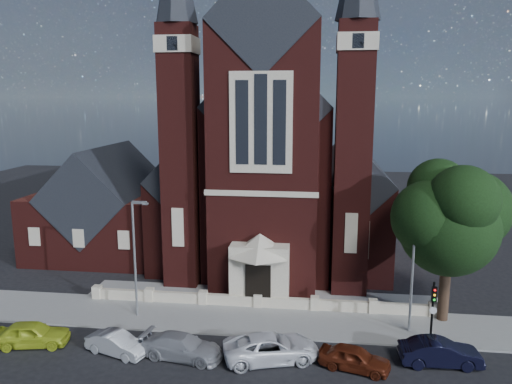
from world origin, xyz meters
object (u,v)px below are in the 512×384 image
Objects in this scene: church at (278,164)px; street_lamp_left at (136,252)px; traffic_signal at (433,305)px; car_navy at (440,353)px; car_silver_b at (182,347)px; street_lamp_right at (414,264)px; car_dark_red at (355,358)px; car_white_suv at (271,348)px; parish_hall at (108,211)px; car_lime_van at (32,334)px; car_silver_a at (117,344)px; street_tree at (452,221)px.

church reaches higher than street_lamp_left.
car_navy is (0.02, -2.26, -1.84)m from traffic_signal.
traffic_signal is at bearing -67.84° from car_silver_b.
car_dark_red is at bearing -128.03° from street_lamp_right.
street_lamp_left is 2.02× the size of traffic_signal.
car_navy is at bearing -102.82° from car_white_suv.
parish_hall is 29.39m from car_dark_red.
car_silver_b is at bearing 106.16° from car_dark_red.
church reaches higher than parish_hall.
parish_hall is 22.93m from car_silver_b.
car_silver_b is 0.87× the size of car_white_suv.
car_lime_van is 0.81× the size of car_white_suv.
car_silver_b is 5.10m from car_white_suv.
car_white_suv reaches higher than car_silver_a.
street_tree reaches higher than car_lime_van.
street_lamp_left is 2.07× the size of car_dark_red.
street_lamp_left and street_lamp_right have the same top height.
church reaches higher than street_tree.
car_dark_red reaches higher than car_silver_a.
church is 21.38m from street_tree.
car_white_suv is at bearing -68.73° from car_silver_a.
car_lime_van is 0.98× the size of car_navy.
street_tree reaches higher than car_navy.
car_silver_b is at bearing -56.46° from parish_hall.
street_tree is at bearing 4.76° from street_lamp_left.
car_silver_b is (3.89, 0.04, 0.05)m from car_silver_a.
parish_hall reaches higher than car_dark_red.
street_lamp_right is 2.02× the size of traffic_signal.
car_white_suv is (-9.39, -2.92, -1.83)m from traffic_signal.
car_dark_red is at bearing -75.30° from church.
car_lime_van is 19.10m from car_dark_red.
street_lamp_left reaches higher than traffic_signal.
car_silver_a is at bearing -107.11° from church.
church reaches higher than car_silver_b.
car_dark_red is at bearing -101.64° from car_lime_van.
car_dark_red is at bearing -133.81° from street_tree.
parish_hall is 25.75m from car_white_suv.
street_tree reaches higher than street_lamp_left.
car_silver_a is 0.86× the size of car_navy.
car_white_suv is at bearing -100.26° from car_lime_van.
street_lamp_right is 14.94m from car_silver_b.
street_tree reaches higher than car_silver_a.
car_navy is (4.77, 1.07, 0.07)m from car_dark_red.
street_lamp_right is at bearing -145.74° from street_tree.
car_white_suv reaches higher than car_navy.
car_navy is at bearing -64.17° from church.
street_lamp_left is 2.10× the size of car_silver_a.
car_navy is (27.02, -17.83, -3.27)m from parish_hall.
street_tree is 2.25× the size of car_silver_b.
church is at bearing 17.16° from parish_hall.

